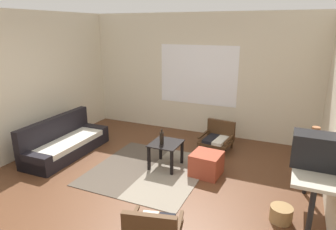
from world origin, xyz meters
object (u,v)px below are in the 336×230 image
Objects in this scene: console_shelf at (312,167)px; crt_television at (316,150)px; coffee_table at (166,148)px; armchair_striped_foreground at (153,230)px; wicker_basket at (281,214)px; couch at (65,143)px; clay_vase at (314,143)px; ottoman_orange at (206,164)px; glass_bottle at (162,138)px; armchair_by_window at (218,137)px.

console_shelf is 2.80× the size of crt_television.
coffee_table is 0.80× the size of armchair_striped_foreground.
coffee_table reaches higher than wicker_basket.
couch is 2.62× the size of armchair_striped_foreground.
couch is 4.34m from console_shelf.
crt_television is at bearing -90.44° from clay_vase.
console_shelf is 0.34m from clay_vase.
crt_television is at bearing -6.63° from couch.
ottoman_orange is at bearing 89.19° from armchair_striped_foreground.
glass_bottle is at bearing 166.46° from console_shelf.
armchair_by_window is 2.47× the size of glass_bottle.
armchair_striped_foreground reaches higher than coffee_table.
console_shelf is 5.51× the size of glass_bottle.
crt_television is (-0.00, -0.16, 0.29)m from console_shelf.
console_shelf is 2.38m from glass_bottle.
wicker_basket is at bearing 41.51° from armchair_striped_foreground.
armchair_striped_foreground is at bearing -69.72° from coffee_table.
ottoman_orange is at bearing 1.72° from coffee_table.
couch is 6.91× the size of glass_bottle.
couch is 2.03m from glass_bottle.
couch is at bearing -173.72° from glass_bottle.
crt_television is at bearing -50.28° from armchair_by_window.
crt_television is (1.55, 1.14, 0.77)m from armchair_striped_foreground.
crt_television reaches higher than coffee_table.
wicker_basket is at bearing -21.96° from coffee_table.
coffee_table is 2.09× the size of glass_bottle.
armchair_by_window reaches higher than wicker_basket.
crt_television is 1.84× the size of wicker_basket.
clay_vase is (4.30, -0.09, 0.75)m from couch.
ottoman_orange is at bearing -84.43° from armchair_by_window.
glass_bottle reaches higher than couch.
armchair_striped_foreground is 2.08m from console_shelf.
coffee_table is 2.37m from console_shelf.
clay_vase reaches higher than ottoman_orange.
wicker_basket is at bearing -33.45° from ottoman_orange.
armchair_by_window is 3.10m from armchair_striped_foreground.
armchair_striped_foreground is 1.34× the size of crt_television.
coffee_table is 2.15m from wicker_basket.
crt_television reaches higher than wicker_basket.
coffee_table is at bearing 7.94° from couch.
coffee_table reaches higher than ottoman_orange.
glass_bottle is (-0.05, -0.07, 0.21)m from coffee_table.
coffee_table is at bearing 53.79° from glass_bottle.
clay_vase reaches higher than armchair_striped_foreground.
armchair_by_window is 0.45× the size of console_shelf.
wicker_basket is (1.35, -1.98, -0.15)m from armchair_by_window.
glass_bottle reaches higher than wicker_basket.
ottoman_orange is at bearing 6.30° from couch.
armchair_striped_foreground is at bearing -88.42° from armchair_by_window.
wicker_basket is at bearing -177.01° from crt_television.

